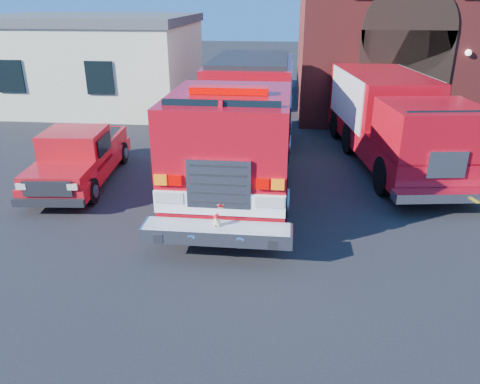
# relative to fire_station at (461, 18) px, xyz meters

# --- Properties ---
(ground) EXTENTS (100.00, 100.00, 0.00)m
(ground) POSITION_rel_fire_station_xyz_m (-8.99, -13.98, -4.25)
(ground) COLOR black
(ground) RESTS_ON ground
(parking_stripe_mid) EXTENTS (0.12, 3.00, 0.01)m
(parking_stripe_mid) POSITION_rel_fire_station_xyz_m (-2.49, -9.98, -4.25)
(parking_stripe_mid) COLOR gold
(parking_stripe_mid) RESTS_ON ground
(parking_stripe_far) EXTENTS (0.12, 3.00, 0.01)m
(parking_stripe_far) POSITION_rel_fire_station_xyz_m (-2.49, -6.98, -4.25)
(parking_stripe_far) COLOR gold
(parking_stripe_far) RESTS_ON ground
(fire_station) EXTENTS (15.20, 10.20, 8.45)m
(fire_station) POSITION_rel_fire_station_xyz_m (0.00, 0.00, 0.00)
(fire_station) COLOR maroon
(fire_station) RESTS_ON ground
(side_building) EXTENTS (10.20, 8.20, 4.35)m
(side_building) POSITION_rel_fire_station_xyz_m (-17.99, -0.99, -2.05)
(side_building) COLOR beige
(side_building) RESTS_ON ground
(fire_engine) EXTENTS (3.14, 10.74, 3.30)m
(fire_engine) POSITION_rel_fire_station_xyz_m (-9.36, -10.52, -2.54)
(fire_engine) COLOR black
(fire_engine) RESTS_ON ground
(pickup_truck) EXTENTS (2.21, 5.19, 1.66)m
(pickup_truck) POSITION_rel_fire_station_xyz_m (-14.14, -11.75, -3.47)
(pickup_truck) COLOR black
(pickup_truck) RESTS_ON ground
(secondary_truck) EXTENTS (3.72, 8.73, 2.74)m
(secondary_truck) POSITION_rel_fire_station_xyz_m (-4.54, -8.85, -2.76)
(secondary_truck) COLOR black
(secondary_truck) RESTS_ON ground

